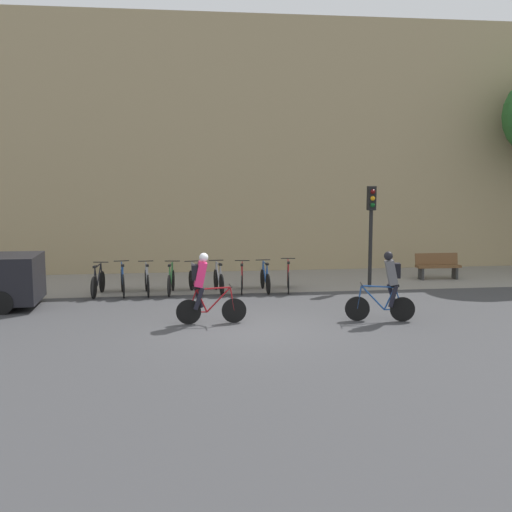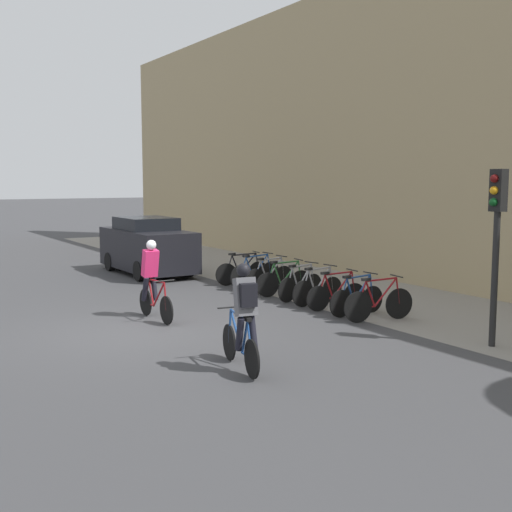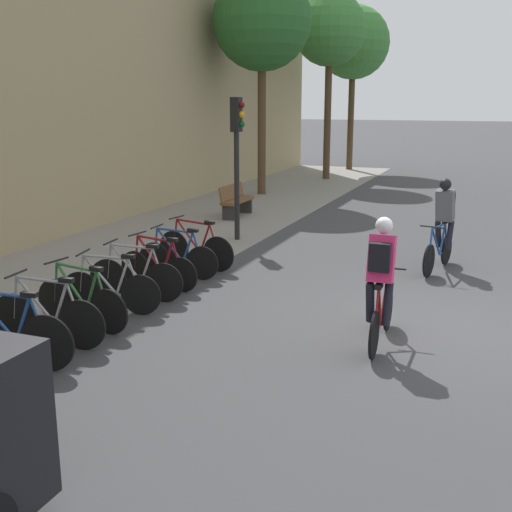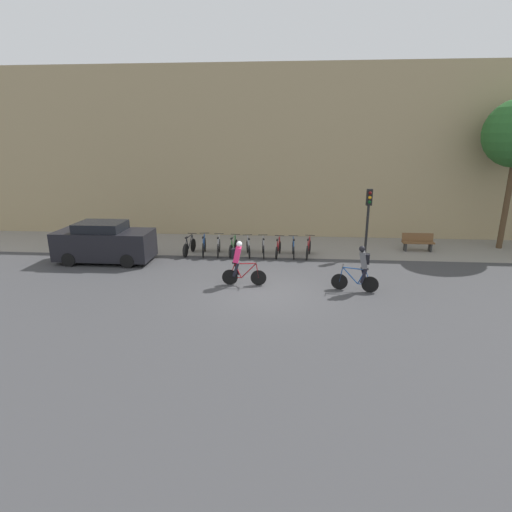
# 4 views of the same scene
# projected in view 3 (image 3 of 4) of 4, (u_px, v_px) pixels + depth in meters

# --- Properties ---
(ground) EXTENTS (200.00, 200.00, 0.00)m
(ground) POSITION_uv_depth(u_px,v_px,m) (442.00, 329.00, 9.11)
(ground) COLOR #3D3D3F
(kerb_strip) EXTENTS (44.00, 4.50, 0.01)m
(kerb_strip) POSITION_uv_depth(u_px,v_px,m) (53.00, 282.00, 11.49)
(kerb_strip) COLOR gray
(kerb_strip) RESTS_ON ground
(cyclist_pink) EXTENTS (1.72, 0.46, 1.74)m
(cyclist_pink) POSITION_uv_depth(u_px,v_px,m) (381.00, 279.00, 8.20)
(cyclist_pink) COLOR black
(cyclist_pink) RESTS_ON ground
(cyclist_grey) EXTENTS (1.70, 0.56, 1.75)m
(cyclist_grey) POSITION_uv_depth(u_px,v_px,m) (443.00, 220.00, 12.19)
(cyclist_grey) COLOR black
(cyclist_grey) RESTS_ON ground
(parked_bike_1) EXTENTS (0.46, 1.76, 0.99)m
(parked_bike_1) POSITION_uv_depth(u_px,v_px,m) (8.00, 334.00, 7.75)
(parked_bike_1) COLOR black
(parked_bike_1) RESTS_ON ground
(parked_bike_2) EXTENTS (0.46, 1.68, 0.97)m
(parked_bike_2) POSITION_uv_depth(u_px,v_px,m) (48.00, 317.00, 8.41)
(parked_bike_2) COLOR black
(parked_bike_2) RESTS_ON ground
(parked_bike_3) EXTENTS (0.46, 1.64, 0.96)m
(parked_bike_3) POSITION_uv_depth(u_px,v_px,m) (81.00, 302.00, 9.06)
(parked_bike_3) COLOR black
(parked_bike_3) RESTS_ON ground
(parked_bike_4) EXTENTS (0.48, 1.57, 0.95)m
(parked_bike_4) POSITION_uv_depth(u_px,v_px,m) (111.00, 289.00, 9.72)
(parked_bike_4) COLOR black
(parked_bike_4) RESTS_ON ground
(parked_bike_5) EXTENTS (0.46, 1.63, 0.96)m
(parked_bike_5) POSITION_uv_depth(u_px,v_px,m) (136.00, 276.00, 10.38)
(parked_bike_5) COLOR black
(parked_bike_5) RESTS_ON ground
(parked_bike_6) EXTENTS (0.46, 1.59, 0.93)m
(parked_bike_6) POSITION_uv_depth(u_px,v_px,m) (158.00, 267.00, 11.04)
(parked_bike_6) COLOR black
(parked_bike_6) RESTS_ON ground
(parked_bike_7) EXTENTS (0.46, 1.59, 0.95)m
(parked_bike_7) POSITION_uv_depth(u_px,v_px,m) (178.00, 257.00, 11.69)
(parked_bike_7) COLOR black
(parked_bike_7) RESTS_ON ground
(parked_bike_8) EXTENTS (0.46, 1.71, 0.97)m
(parked_bike_8) POSITION_uv_depth(u_px,v_px,m) (196.00, 248.00, 12.34)
(parked_bike_8) COLOR black
(parked_bike_8) RESTS_ON ground
(traffic_light_pole) EXTENTS (0.26, 0.30, 3.24)m
(traffic_light_pole) POSITION_uv_depth(u_px,v_px,m) (237.00, 142.00, 14.47)
(traffic_light_pole) COLOR black
(traffic_light_pole) RESTS_ON ground
(bench) EXTENTS (1.54, 0.44, 0.89)m
(bench) POSITION_uv_depth(u_px,v_px,m) (236.00, 200.00, 17.88)
(bench) COLOR brown
(bench) RESTS_ON ground
(street_tree_0) EXTENTS (3.27, 3.27, 7.36)m
(street_tree_0) POSITION_uv_depth(u_px,v_px,m) (262.00, 21.00, 20.97)
(street_tree_0) COLOR #4C3823
(street_tree_0) RESTS_ON ground
(street_tree_1) EXTENTS (2.87, 2.87, 7.34)m
(street_tree_1) POSITION_uv_depth(u_px,v_px,m) (330.00, 31.00, 25.22)
(street_tree_1) COLOR #4C3823
(street_tree_1) RESTS_ON ground
(street_tree_2) EXTENTS (3.28, 3.28, 7.36)m
(street_tree_2) POSITION_uv_depth(u_px,v_px,m) (353.00, 43.00, 28.96)
(street_tree_2) COLOR #4C3823
(street_tree_2) RESTS_ON ground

